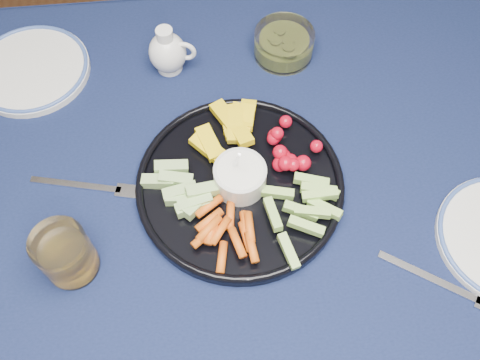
{
  "coord_description": "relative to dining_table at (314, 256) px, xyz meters",
  "views": [
    {
      "loc": [
        -0.15,
        -0.31,
        1.49
      ],
      "look_at": [
        -0.11,
        0.09,
        0.77
      ],
      "focal_mm": 40.0,
      "sensor_mm": 36.0,
      "label": 1
    }
  ],
  "objects": [
    {
      "name": "dining_table",
      "position": [
        0.0,
        0.0,
        0.0
      ],
      "size": [
        1.67,
        1.07,
        0.75
      ],
      "color": "#522E1B",
      "rests_on": "ground"
    },
    {
      "name": "crudite_platter",
      "position": [
        -0.12,
        0.09,
        0.11
      ],
      "size": [
        0.32,
        0.32,
        0.1
      ],
      "color": "black",
      "rests_on": "dining_table"
    },
    {
      "name": "creamer_pitcher",
      "position": [
        -0.21,
        0.35,
        0.13
      ],
      "size": [
        0.08,
        0.07,
        0.09
      ],
      "color": "white",
      "rests_on": "dining_table"
    },
    {
      "name": "pickle_bowl",
      "position": [
        -0.01,
        0.36,
        0.11
      ],
      "size": [
        0.11,
        0.11,
        0.05
      ],
      "color": "white",
      "rests_on": "dining_table"
    },
    {
      "name": "juice_tumbler",
      "position": [
        -0.37,
        -0.01,
        0.13
      ],
      "size": [
        0.08,
        0.08,
        0.09
      ],
      "color": "white",
      "rests_on": "dining_table"
    },
    {
      "name": "fork_left",
      "position": [
        -0.34,
        0.11,
        0.09
      ],
      "size": [
        0.17,
        0.06,
        0.0
      ],
      "color": "silver",
      "rests_on": "dining_table"
    },
    {
      "name": "fork_right",
      "position": [
        0.17,
        -0.1,
        0.09
      ],
      "size": [
        0.16,
        0.12,
        0.0
      ],
      "color": "silver",
      "rests_on": "dining_table"
    },
    {
      "name": "side_plate_extra",
      "position": [
        -0.46,
        0.36,
        0.1
      ],
      "size": [
        0.21,
        0.21,
        0.02
      ],
      "color": "silver",
      "rests_on": "dining_table"
    }
  ]
}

